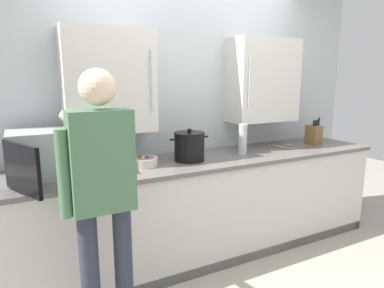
{
  "coord_description": "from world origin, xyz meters",
  "views": [
    {
      "loc": [
        -1.43,
        -1.68,
        1.62
      ],
      "look_at": [
        -0.15,
        0.8,
        1.06
      ],
      "focal_mm": 31.4,
      "sensor_mm": 36.0,
      "label": 1
    }
  ],
  "objects_px": {
    "stock_pot": "(189,146)",
    "fruit_bowl": "(144,161)",
    "knife_block": "(314,134)",
    "wooden_spoon": "(285,146)",
    "microwave_oven": "(49,153)",
    "thermos_flask": "(243,139)",
    "person_figure": "(101,189)"
  },
  "relations": [
    {
      "from": "stock_pot",
      "to": "wooden_spoon",
      "type": "height_order",
      "value": "stock_pot"
    },
    {
      "from": "fruit_bowl",
      "to": "person_figure",
      "type": "bearing_deg",
      "value": -126.0
    },
    {
      "from": "wooden_spoon",
      "to": "fruit_bowl",
      "type": "height_order",
      "value": "fruit_bowl"
    },
    {
      "from": "thermos_flask",
      "to": "knife_block",
      "type": "distance_m",
      "value": 0.96
    },
    {
      "from": "knife_block",
      "to": "microwave_oven",
      "type": "bearing_deg",
      "value": 179.67
    },
    {
      "from": "thermos_flask",
      "to": "wooden_spoon",
      "type": "relative_size",
      "value": 1.43
    },
    {
      "from": "microwave_oven",
      "to": "stock_pot",
      "type": "distance_m",
      "value": 1.11
    },
    {
      "from": "wooden_spoon",
      "to": "person_figure",
      "type": "bearing_deg",
      "value": -160.69
    },
    {
      "from": "wooden_spoon",
      "to": "microwave_oven",
      "type": "bearing_deg",
      "value": 179.9
    },
    {
      "from": "stock_pot",
      "to": "thermos_flask",
      "type": "bearing_deg",
      "value": -0.35
    },
    {
      "from": "stock_pot",
      "to": "knife_block",
      "type": "relative_size",
      "value": 1.25
    },
    {
      "from": "knife_block",
      "to": "thermos_flask",
      "type": "bearing_deg",
      "value": -177.8
    },
    {
      "from": "stock_pot",
      "to": "thermos_flask",
      "type": "height_order",
      "value": "thermos_flask"
    },
    {
      "from": "thermos_flask",
      "to": "person_figure",
      "type": "xyz_separation_m",
      "value": [
        -1.45,
        -0.66,
        -0.06
      ]
    },
    {
      "from": "thermos_flask",
      "to": "fruit_bowl",
      "type": "xyz_separation_m",
      "value": [
        -0.97,
        0.01,
        -0.1
      ]
    },
    {
      "from": "microwave_oven",
      "to": "thermos_flask",
      "type": "height_order",
      "value": "microwave_oven"
    },
    {
      "from": "microwave_oven",
      "to": "thermos_flask",
      "type": "bearing_deg",
      "value": -1.79
    },
    {
      "from": "microwave_oven",
      "to": "stock_pot",
      "type": "xyz_separation_m",
      "value": [
        1.11,
        -0.05,
        -0.04
      ]
    },
    {
      "from": "wooden_spoon",
      "to": "knife_block",
      "type": "bearing_deg",
      "value": -1.73
    },
    {
      "from": "thermos_flask",
      "to": "knife_block",
      "type": "bearing_deg",
      "value": 2.2
    },
    {
      "from": "wooden_spoon",
      "to": "fruit_bowl",
      "type": "distance_m",
      "value": 1.54
    },
    {
      "from": "microwave_oven",
      "to": "knife_block",
      "type": "xyz_separation_m",
      "value": [
        2.62,
        -0.02,
        -0.06
      ]
    },
    {
      "from": "fruit_bowl",
      "to": "stock_pot",
      "type": "bearing_deg",
      "value": -0.44
    },
    {
      "from": "stock_pot",
      "to": "knife_block",
      "type": "xyz_separation_m",
      "value": [
        1.51,
        0.03,
        -0.02
      ]
    },
    {
      "from": "microwave_oven",
      "to": "person_figure",
      "type": "distance_m",
      "value": 0.75
    },
    {
      "from": "fruit_bowl",
      "to": "knife_block",
      "type": "relative_size",
      "value": 0.77
    },
    {
      "from": "microwave_oven",
      "to": "thermos_flask",
      "type": "xyz_separation_m",
      "value": [
        1.67,
        -0.05,
        -0.03
      ]
    },
    {
      "from": "stock_pot",
      "to": "thermos_flask",
      "type": "xyz_separation_m",
      "value": [
        0.56,
        -0.0,
        0.02
      ]
    },
    {
      "from": "knife_block",
      "to": "person_figure",
      "type": "xyz_separation_m",
      "value": [
        -2.41,
        -0.7,
        -0.02
      ]
    },
    {
      "from": "stock_pot",
      "to": "wooden_spoon",
      "type": "bearing_deg",
      "value": 2.27
    },
    {
      "from": "stock_pot",
      "to": "fruit_bowl",
      "type": "xyz_separation_m",
      "value": [
        -0.41,
        0.0,
        -0.08
      ]
    },
    {
      "from": "wooden_spoon",
      "to": "fruit_bowl",
      "type": "xyz_separation_m",
      "value": [
        -1.54,
        -0.04,
        0.03
      ]
    }
  ]
}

